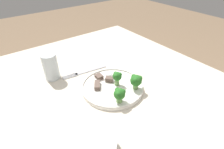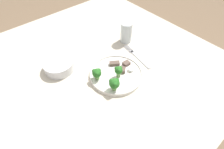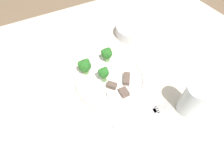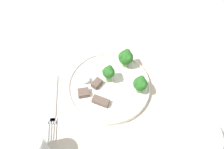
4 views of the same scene
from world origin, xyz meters
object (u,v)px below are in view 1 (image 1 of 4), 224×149
Objects in this scene: dinner_plate at (112,87)px; fork at (85,72)px; cream_bowl at (91,146)px; drinking_glass at (51,68)px.

dinner_plate is 1.18× the size of fork.
drinking_glass is at bearing -6.57° from cream_bowl.
cream_bowl is (-0.18, 0.21, 0.01)m from dinner_plate.
dinner_plate is 1.74× the size of cream_bowl.
dinner_plate is 0.28m from cream_bowl.
drinking_glass is (0.05, 0.14, 0.05)m from fork.
dinner_plate is at bearing -49.19° from cream_bowl.
fork is 0.40m from cream_bowl.
fork is 1.48× the size of cream_bowl.
cream_bowl reaches higher than fork.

